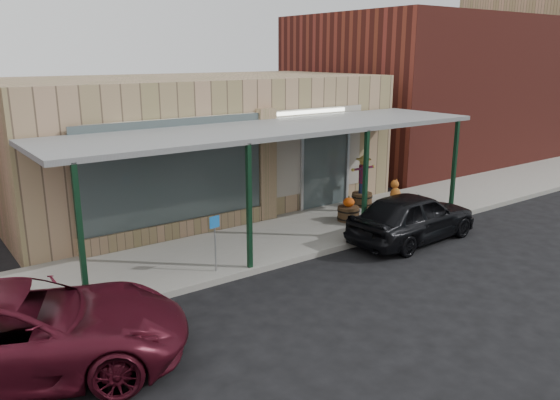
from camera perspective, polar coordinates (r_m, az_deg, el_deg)
ground at (r=12.23m, az=9.68°, el=-8.76°), size 120.00×120.00×0.00m
sidewalk at (r=14.74m, az=-0.34°, el=-4.03°), size 40.00×3.20×0.15m
storefront at (r=18.06m, az=-8.88°, el=5.93°), size 12.00×6.25×4.20m
awning at (r=14.03m, az=-0.26°, el=7.33°), size 12.00×3.00×3.04m
block_buildings_near at (r=19.75m, az=-5.22°, el=11.70°), size 61.00×8.00×8.00m
barrel_scarecrow at (r=17.65m, az=8.60°, el=1.16°), size 1.01×0.66×1.66m
barrel_pumpkin at (r=16.09m, az=7.16°, el=-1.23°), size 0.79×0.79×0.75m
handicap_sign at (r=12.19m, az=-6.82°, el=-3.76°), size 0.27×0.06×1.29m
parked_sedan at (r=15.02m, az=13.70°, el=-1.67°), size 4.08×1.93×1.52m
car_maroon at (r=9.59m, az=-25.74°, el=-12.29°), size 5.74×4.17×1.45m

